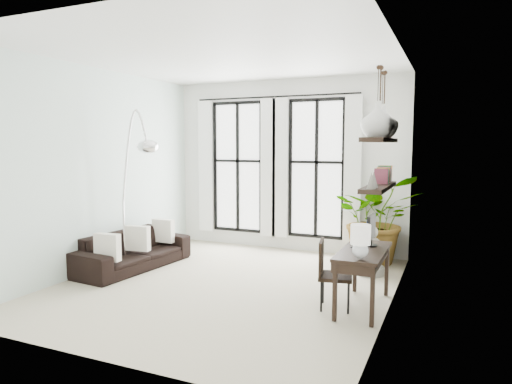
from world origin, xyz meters
The scene contains 16 objects.
floor centered at (0.00, 0.00, 0.00)m, with size 5.00×5.00×0.00m, color beige.
ceiling centered at (0.00, 0.00, 3.20)m, with size 5.00×5.00×0.00m, color white.
wall_left centered at (-2.25, 0.00, 1.60)m, with size 5.00×5.00×0.00m, color silver.
wall_right centered at (2.25, 0.00, 1.60)m, with size 5.00×5.00×0.00m, color white.
wall_back centered at (0.00, 2.50, 1.60)m, with size 4.50×4.50×0.00m, color white.
windows centered at (-0.20, 2.43, 1.56)m, with size 3.26×0.13×2.65m.
wall_shelves centered at (2.11, -0.10, 1.73)m, with size 0.25×1.30×0.60m.
sofa centered at (-1.80, 0.21, 0.29)m, with size 2.01×0.79×0.59m, color black.
throw_pillows centered at (-1.70, 0.21, 0.50)m, with size 0.40×1.52×0.40m.
plant centered at (1.77, 2.09, 0.76)m, with size 1.37×1.19×1.52m, color #2D7228.
desk centered at (1.95, -0.19, 0.69)m, with size 0.52×1.23×1.12m.
desk_chair centered at (1.57, -0.30, 0.48)m, with size 0.47×0.47×0.84m.
arc_lamp centered at (-1.69, 0.19, 1.75)m, with size 0.76×0.50×2.55m.
buddha centered at (1.79, 1.37, 0.33)m, with size 0.43×0.43×0.77m.
vase_a centered at (2.11, -0.39, 2.27)m, with size 0.37×0.37×0.38m, color white.
vase_b centered at (2.11, 0.01, 2.27)m, with size 0.37×0.37×0.38m, color white.
Camera 1 is at (2.92, -5.63, 2.00)m, focal length 32.00 mm.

